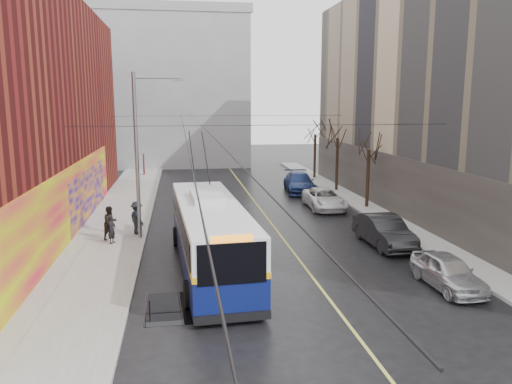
% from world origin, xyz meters
% --- Properties ---
extents(ground, '(140.00, 140.00, 0.00)m').
position_xyz_m(ground, '(0.00, 0.00, 0.00)').
color(ground, black).
rests_on(ground, ground).
extents(sidewalk_left, '(4.00, 60.00, 0.15)m').
position_xyz_m(sidewalk_left, '(-8.00, 12.00, 0.07)').
color(sidewalk_left, gray).
rests_on(sidewalk_left, ground).
extents(sidewalk_right, '(2.00, 60.00, 0.15)m').
position_xyz_m(sidewalk_right, '(9.00, 12.00, 0.07)').
color(sidewalk_right, gray).
rests_on(sidewalk_right, ground).
extents(lane_line, '(0.12, 50.00, 0.01)m').
position_xyz_m(lane_line, '(1.50, 14.00, 0.00)').
color(lane_line, '#BFB74C').
rests_on(lane_line, ground).
extents(building_right, '(14.06, 36.00, 16.00)m').
position_xyz_m(building_right, '(16.99, 14.00, 7.99)').
color(building_right, tan).
rests_on(building_right, ground).
extents(building_far, '(20.50, 12.10, 18.00)m').
position_xyz_m(building_far, '(-6.00, 44.99, 9.02)').
color(building_far, gray).
rests_on(building_far, ground).
extents(streetlight_pole, '(2.65, 0.60, 9.00)m').
position_xyz_m(streetlight_pole, '(-6.14, 10.00, 4.85)').
color(streetlight_pole, slate).
rests_on(streetlight_pole, ground).
extents(catenary_wires, '(18.00, 60.00, 0.22)m').
position_xyz_m(catenary_wires, '(-2.54, 14.77, 6.25)').
color(catenary_wires, black).
extents(tree_near, '(3.20, 3.20, 6.40)m').
position_xyz_m(tree_near, '(9.00, 16.00, 4.98)').
color(tree_near, black).
rests_on(tree_near, ground).
extents(tree_mid, '(3.20, 3.20, 6.68)m').
position_xyz_m(tree_mid, '(9.00, 23.00, 5.25)').
color(tree_mid, black).
rests_on(tree_mid, ground).
extents(tree_far, '(3.20, 3.20, 6.57)m').
position_xyz_m(tree_far, '(9.00, 30.00, 5.14)').
color(tree_far, black).
rests_on(tree_far, ground).
extents(puddle, '(2.20, 3.03, 0.01)m').
position_xyz_m(puddle, '(-4.30, 0.50, 0.00)').
color(puddle, black).
rests_on(puddle, ground).
extents(pigeons_flying, '(2.55, 3.84, 0.64)m').
position_xyz_m(pigeons_flying, '(-1.42, 10.89, 7.70)').
color(pigeons_flying, slate).
extents(trolleybus, '(3.46, 12.56, 5.89)m').
position_xyz_m(trolleybus, '(-2.78, 4.66, 1.64)').
color(trolleybus, '#0A124C').
rests_on(trolleybus, ground).
extents(parked_car_a, '(1.72, 4.10, 1.39)m').
position_xyz_m(parked_car_a, '(6.60, 0.85, 0.69)').
color(parked_car_a, silver).
rests_on(parked_car_a, ground).
extents(parked_car_b, '(1.86, 4.94, 1.61)m').
position_xyz_m(parked_car_b, '(6.45, 6.96, 0.80)').
color(parked_car_b, black).
rests_on(parked_car_b, ground).
extents(parked_car_c, '(2.49, 5.17, 1.42)m').
position_xyz_m(parked_car_c, '(6.01, 16.43, 0.71)').
color(parked_car_c, white).
rests_on(parked_car_c, ground).
extents(parked_car_d, '(2.82, 5.81, 1.63)m').
position_xyz_m(parked_car_d, '(5.80, 23.08, 0.81)').
color(parked_car_d, navy).
rests_on(parked_car_d, ground).
extents(following_car, '(2.31, 4.53, 1.48)m').
position_xyz_m(following_car, '(-3.25, 17.64, 0.74)').
color(following_car, silver).
rests_on(following_car, ground).
extents(pedestrian_a, '(0.52, 0.64, 1.52)m').
position_xyz_m(pedestrian_a, '(-7.66, 9.10, 0.91)').
color(pedestrian_a, black).
rests_on(pedestrian_a, sidewalk_left).
extents(pedestrian_b, '(1.08, 1.12, 1.81)m').
position_xyz_m(pedestrian_b, '(-7.84, 9.96, 1.06)').
color(pedestrian_b, black).
rests_on(pedestrian_b, sidewalk_left).
extents(pedestrian_c, '(1.22, 1.39, 1.86)m').
position_xyz_m(pedestrian_c, '(-6.50, 10.79, 1.08)').
color(pedestrian_c, black).
rests_on(pedestrian_c, sidewalk_left).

